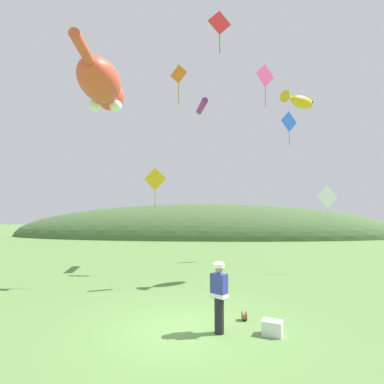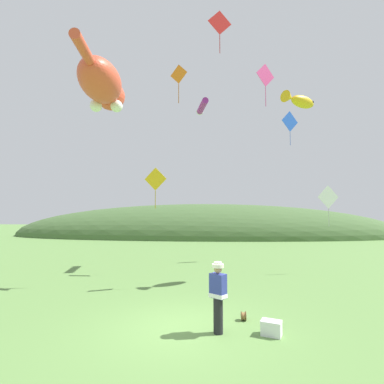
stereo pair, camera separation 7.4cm
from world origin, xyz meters
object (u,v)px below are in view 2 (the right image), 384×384
object	(u,v)px
kite_diamond_blue	(290,122)
kite_giant_cat	(103,86)
kite_spool	(244,316)
kite_diamond_red	(220,23)
kite_fish_windsock	(300,101)
kite_diamond_gold	(155,179)
festival_attendant	(218,295)
kite_diamond_pink	(265,76)
kite_diamond_orange	(179,75)
picnic_cooler	(271,328)
kite_diamond_white	(328,197)
kite_tube_streamer	(202,106)

from	to	relation	value
kite_diamond_blue	kite_giant_cat	bearing A→B (deg)	-170.00
kite_spool	kite_diamond_red	size ratio (longest dim) A/B	0.12
kite_spool	kite_giant_cat	xyz separation A→B (m)	(-7.48, 8.82, 10.63)
kite_fish_windsock	kite_diamond_gold	size ratio (longest dim) A/B	0.94
kite_spool	kite_fish_windsock	world-z (taller)	kite_fish_windsock
kite_diamond_red	kite_spool	bearing A→B (deg)	-84.63
kite_spool	kite_diamond_gold	xyz separation A→B (m)	(-3.68, 6.19, 4.55)
festival_attendant	kite_fish_windsock	bearing A→B (deg)	57.12
kite_fish_windsock	kite_diamond_pink	world-z (taller)	kite_diamond_pink
kite_giant_cat	kite_diamond_red	xyz separation A→B (m)	(7.03, -4.02, 1.11)
kite_diamond_gold	kite_diamond_blue	xyz separation A→B (m)	(7.98, 4.71, 4.25)
kite_fish_windsock	kite_diamond_orange	world-z (taller)	kite_diamond_orange
kite_giant_cat	kite_diamond_gold	xyz separation A→B (m)	(3.79, -2.63, -6.08)
kite_giant_cat	kite_diamond_red	size ratio (longest dim) A/B	4.05
picnic_cooler	kite_diamond_pink	xyz separation A→B (m)	(0.97, 5.39, 8.90)
festival_attendant	kite_spool	bearing A→B (deg)	52.01
kite_diamond_orange	kite_giant_cat	bearing A→B (deg)	139.00
kite_fish_windsock	kite_diamond_pink	bearing A→B (deg)	-153.90
kite_diamond_white	kite_diamond_pink	world-z (taller)	kite_diamond_pink
picnic_cooler	kite_tube_streamer	size ratio (longest dim) A/B	0.29
kite_diamond_gold	kite_diamond_pink	size ratio (longest dim) A/B	1.06
festival_attendant	kite_diamond_blue	bearing A→B (deg)	66.95
festival_attendant	kite_tube_streamer	bearing A→B (deg)	93.85
kite_tube_streamer	kite_diamond_pink	size ratio (longest dim) A/B	1.01
kite_spool	festival_attendant	bearing A→B (deg)	-127.99
kite_diamond_white	kite_giant_cat	bearing A→B (deg)	171.28
kite_tube_streamer	kite_diamond_blue	xyz separation A→B (m)	(5.67, 2.45, -0.26)
picnic_cooler	kite_diamond_red	xyz separation A→B (m)	(-1.03, 5.79, 11.68)
festival_attendant	kite_diamond_orange	size ratio (longest dim) A/B	0.99
kite_spool	kite_giant_cat	bearing A→B (deg)	130.29
kite_diamond_white	kite_diamond_blue	size ratio (longest dim) A/B	0.92
kite_diamond_pink	festival_attendant	bearing A→B (deg)	-113.09
kite_spool	kite_diamond_blue	size ratio (longest dim) A/B	0.11
picnic_cooler	kite_diamond_orange	bearing A→B (deg)	118.53
kite_tube_streamer	kite_diamond_gold	distance (m)	5.56
festival_attendant	kite_spool	xyz separation A→B (m)	(0.74, 0.94, -0.83)
kite_diamond_gold	kite_diamond_pink	distance (m)	7.07
kite_diamond_white	kite_diamond_orange	size ratio (longest dim) A/B	1.17
kite_spool	kite_diamond_orange	size ratio (longest dim) A/B	0.14
kite_spool	kite_diamond_blue	bearing A→B (deg)	68.45
kite_spool	kite_diamond_white	world-z (taller)	kite_diamond_white
festival_attendant	kite_giant_cat	size ratio (longest dim) A/B	0.21
kite_diamond_gold	kite_giant_cat	bearing A→B (deg)	145.25
kite_giant_cat	kite_diamond_orange	distance (m)	7.01
kite_spool	picnic_cooler	distance (m)	1.15
kite_spool	kite_fish_windsock	distance (m)	10.18
kite_tube_streamer	kite_diamond_gold	world-z (taller)	kite_tube_streamer
kite_giant_cat	kite_diamond_pink	xyz separation A→B (m)	(9.02, -4.42, -1.67)
festival_attendant	kite_diamond_blue	distance (m)	15.14
kite_tube_streamer	kite_diamond_orange	world-z (taller)	kite_diamond_orange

